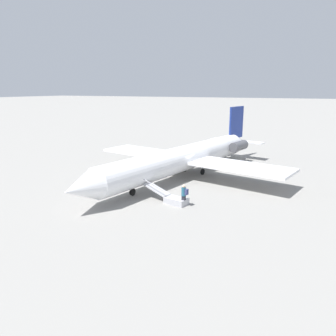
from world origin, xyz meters
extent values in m
plane|color=gray|center=(0.00, 0.00, 0.00)|extent=(600.00, 600.00, 0.00)
cylinder|color=white|center=(0.00, 0.00, 1.99)|extent=(22.77, 6.96, 2.56)
cone|color=white|center=(12.51, -2.50, 1.99)|extent=(3.26, 3.02, 2.51)
cone|color=white|center=(-12.77, 2.55, 1.99)|extent=(3.76, 3.12, 2.51)
cube|color=navy|center=(-12.11, 2.42, 4.68)|extent=(3.56, 0.90, 4.10)
cube|color=white|center=(-12.46, 2.49, 2.24)|extent=(2.92, 7.34, 0.13)
cube|color=white|center=(0.07, 6.15, 1.79)|extent=(5.89, 10.15, 0.26)
cube|color=white|center=(-2.30, -5.71, 1.79)|extent=(5.89, 10.15, 0.26)
cylinder|color=#4C4C51|center=(-8.97, 3.63, 2.18)|extent=(3.24, 1.73, 1.15)
cylinder|color=#4C4C51|center=(-9.67, 0.10, 2.18)|extent=(3.24, 1.73, 1.15)
cylinder|color=black|center=(7.24, -1.45, 0.32)|extent=(0.65, 0.28, 0.63)
cylinder|color=#4C4C51|center=(7.24, -1.45, 0.73)|extent=(0.11, 0.11, 0.20)
cylinder|color=black|center=(-2.00, 1.58, 0.32)|extent=(0.65, 0.28, 0.63)
cylinder|color=#4C4C51|center=(-2.00, 1.58, 0.73)|extent=(0.11, 0.11, 0.20)
cylinder|color=black|center=(-2.45, -0.69, 0.32)|extent=(0.65, 0.28, 0.63)
cylinder|color=#4C4C51|center=(-2.45, -0.69, 0.73)|extent=(0.11, 0.11, 0.20)
cube|color=#B2B2B7|center=(7.51, 2.81, 0.25)|extent=(1.43, 1.98, 0.50)
cube|color=#B2B2B7|center=(7.12, 0.85, 0.83)|extent=(1.32, 2.37, 0.77)
cube|color=#B2B2B7|center=(7.56, 0.77, 1.33)|extent=(0.49, 2.19, 0.71)
cube|color=#23232D|center=(7.71, 3.54, 0.42)|extent=(0.25, 0.31, 0.85)
cylinder|color=#265972|center=(7.71, 3.54, 1.18)|extent=(0.36, 0.36, 0.65)
sphere|color=beige|center=(7.71, 3.54, 1.62)|extent=(0.24, 0.24, 0.24)
cube|color=navy|center=(7.76, 3.80, 1.21)|extent=(0.31, 0.23, 0.44)
camera|label=1|loc=(30.06, 13.03, 8.98)|focal=35.00mm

